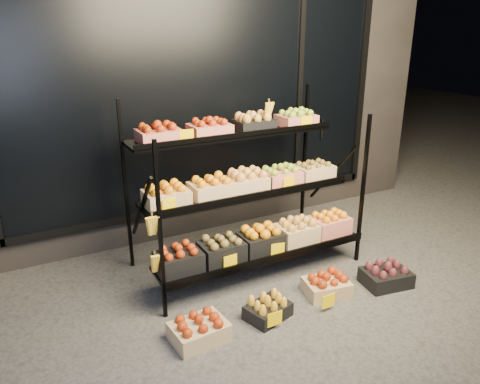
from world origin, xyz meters
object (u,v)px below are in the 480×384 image
display_rack (248,192)px  floor_crate_left (199,329)px  floor_crate_midright (327,285)px  floor_crate_midleft (268,308)px

display_rack → floor_crate_left: 1.39m
floor_crate_midright → display_rack: bearing=127.0°
floor_crate_midleft → floor_crate_midright: bearing=-10.9°
display_rack → floor_crate_left: size_ratio=4.99×
display_rack → floor_crate_midright: size_ratio=5.04×
floor_crate_left → floor_crate_midright: (1.26, 0.05, -0.00)m
floor_crate_midleft → floor_crate_midright: (0.65, 0.06, 0.01)m
display_rack → floor_crate_midright: bearing=-64.0°
floor_crate_left → floor_crate_midleft: floor_crate_left is taller
display_rack → floor_crate_midleft: display_rack is taller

